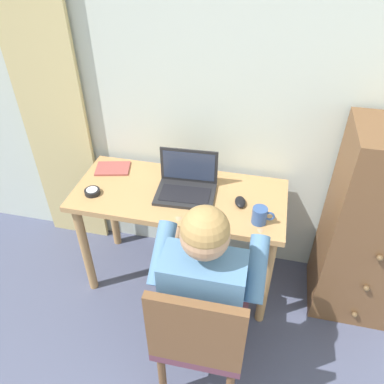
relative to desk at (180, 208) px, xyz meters
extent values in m
cube|color=silver|center=(0.35, 0.35, 0.62)|extent=(4.80, 0.05, 2.50)
cube|color=#CCB77A|center=(-0.90, 0.28, 0.52)|extent=(0.46, 0.03, 2.30)
cube|color=tan|center=(0.00, 0.00, 0.10)|extent=(1.25, 0.55, 0.03)
cylinder|color=tan|center=(-0.56, -0.22, -0.27)|extent=(0.06, 0.06, 0.71)
cylinder|color=tan|center=(0.56, -0.22, -0.27)|extent=(0.06, 0.06, 0.71)
cylinder|color=tan|center=(-0.56, 0.22, -0.27)|extent=(0.06, 0.06, 0.71)
cylinder|color=tan|center=(0.56, 0.22, -0.27)|extent=(0.06, 0.06, 0.71)
cube|color=brown|center=(1.12, 0.07, 0.00)|extent=(0.51, 0.43, 1.25)
sphere|color=brown|center=(1.12, -0.15, -0.50)|extent=(0.04, 0.04, 0.04)
sphere|color=brown|center=(1.12, -0.15, -0.25)|extent=(0.04, 0.04, 0.04)
sphere|color=brown|center=(1.12, -0.15, 0.00)|extent=(0.04, 0.04, 0.04)
cube|color=brown|center=(0.28, -0.65, -0.18)|extent=(0.42, 0.41, 0.05)
cube|color=brown|center=(0.28, -0.83, 0.05)|extent=(0.42, 0.05, 0.42)
cylinder|color=brown|center=(0.44, -0.49, -0.42)|extent=(0.04, 0.04, 0.42)
cylinder|color=brown|center=(0.10, -0.49, -0.42)|extent=(0.04, 0.04, 0.42)
cylinder|color=brown|center=(0.11, -0.81, -0.42)|extent=(0.04, 0.04, 0.42)
cylinder|color=#33384C|center=(0.36, -0.43, -0.14)|extent=(0.14, 0.40, 0.14)
cylinder|color=#33384C|center=(0.18, -0.43, -0.14)|extent=(0.14, 0.40, 0.14)
cylinder|color=#33384C|center=(0.36, -0.23, -0.38)|extent=(0.11, 0.11, 0.49)
cylinder|color=#33384C|center=(0.18, -0.23, -0.38)|extent=(0.11, 0.11, 0.49)
cube|color=teal|center=(0.28, -0.66, 0.09)|extent=(0.36, 0.20, 0.46)
cylinder|color=teal|center=(0.50, -0.53, 0.17)|extent=(0.09, 0.30, 0.25)
cylinder|color=teal|center=(0.06, -0.53, 0.17)|extent=(0.09, 0.30, 0.25)
cylinder|color=tan|center=(0.49, -0.33, 0.07)|extent=(0.07, 0.27, 0.11)
cylinder|color=tan|center=(0.05, -0.33, 0.07)|extent=(0.07, 0.27, 0.11)
sphere|color=tan|center=(0.28, -0.65, 0.45)|extent=(0.20, 0.20, 0.20)
sphere|color=#9E7A47|center=(0.28, -0.65, 0.48)|extent=(0.20, 0.20, 0.20)
cube|color=#232326|center=(0.04, -0.02, 0.13)|extent=(0.35, 0.26, 0.02)
cube|color=black|center=(0.04, -0.03, 0.14)|extent=(0.29, 0.17, 0.00)
cube|color=#232326|center=(0.03, 0.11, 0.25)|extent=(0.34, 0.03, 0.22)
cube|color=#2D3851|center=(0.03, 0.10, 0.25)|extent=(0.31, 0.02, 0.18)
ellipsoid|color=black|center=(0.36, -0.02, 0.13)|extent=(0.08, 0.11, 0.03)
cylinder|color=black|center=(-0.49, -0.12, 0.13)|extent=(0.09, 0.09, 0.03)
cylinder|color=silver|center=(-0.49, -0.12, 0.15)|extent=(0.06, 0.06, 0.00)
cube|color=#994742|center=(-0.47, 0.14, 0.12)|extent=(0.24, 0.20, 0.01)
cylinder|color=#33518C|center=(0.48, -0.15, 0.17)|extent=(0.08, 0.08, 0.09)
torus|color=#33518C|center=(0.53, -0.15, 0.17)|extent=(0.06, 0.01, 0.06)
camera|label=1|loc=(0.46, -1.69, 1.49)|focal=35.47mm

